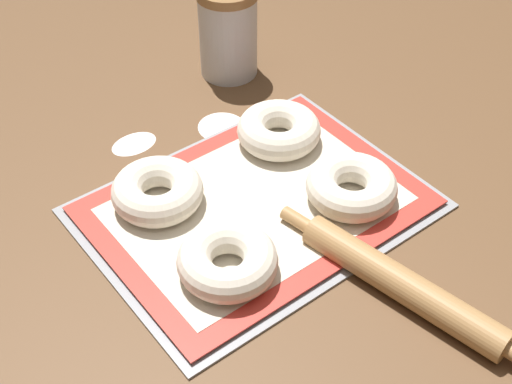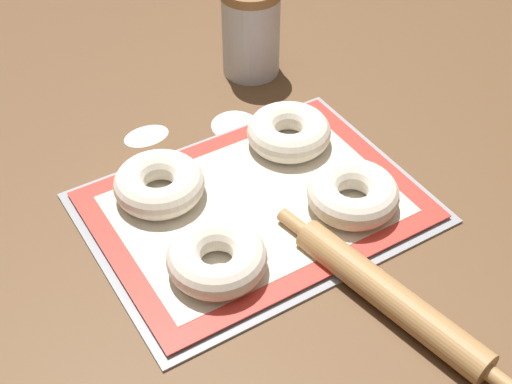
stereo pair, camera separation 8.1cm
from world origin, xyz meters
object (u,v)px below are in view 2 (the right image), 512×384
object	(u,v)px
baking_tray	(256,207)
bagel_front_left	(217,258)
flour_canister	(251,30)
rolling_pin	(389,296)
bagel_front_right	(353,194)
bagel_back_right	(289,132)
bagel_back_left	(159,184)

from	to	relation	value
baking_tray	bagel_front_left	world-z (taller)	bagel_front_left
flour_canister	rolling_pin	distance (m)	0.57
baking_tray	bagel_front_right	world-z (taller)	bagel_front_right
bagel_back_right	flour_canister	world-z (taller)	flour_canister
bagel_front_left	flour_canister	xyz separation A→B (m)	(0.29, 0.39, 0.05)
bagel_back_left	bagel_front_left	bearing A→B (deg)	-89.58
baking_tray	bagel_front_right	xyz separation A→B (m)	(0.11, -0.07, 0.03)
bagel_back_left	bagel_back_right	xyz separation A→B (m)	(0.22, 0.00, 0.00)
bagel_front_left	rolling_pin	world-z (taller)	bagel_front_left
bagel_front_left	bagel_back_right	world-z (taller)	same
bagel_front_left	bagel_front_right	world-z (taller)	same
baking_tray	rolling_pin	world-z (taller)	rolling_pin
bagel_back_left	flour_canister	bearing A→B (deg)	37.89
bagel_front_left	bagel_back_right	distance (m)	0.28
rolling_pin	bagel_back_right	bearing A→B (deg)	78.57
baking_tray	flour_canister	world-z (taller)	flour_canister
baking_tray	bagel_back_left	distance (m)	0.14
bagel_front_left	bagel_back_left	bearing A→B (deg)	90.42
flour_canister	bagel_back_right	bearing A→B (deg)	-106.53
flour_canister	baking_tray	bearing A→B (deg)	-120.07
bagel_front_right	bagel_back_right	distance (m)	0.17
baking_tray	rolling_pin	size ratio (longest dim) A/B	1.22
baking_tray	flour_canister	xyz separation A→B (m)	(0.18, 0.31, 0.08)
bagel_front_right	bagel_back_left	world-z (taller)	same
baking_tray	bagel_front_left	distance (m)	0.14
rolling_pin	bagel_front_right	bearing A→B (deg)	68.10
bagel_front_left	bagel_front_right	distance (m)	0.22
baking_tray	bagel_back_left	bearing A→B (deg)	141.41
bagel_front_right	flour_canister	distance (m)	0.40
flour_canister	rolling_pin	world-z (taller)	flour_canister
baking_tray	bagel_back_right	xyz separation A→B (m)	(0.12, 0.09, 0.03)
bagel_front_right	bagel_back_left	xyz separation A→B (m)	(-0.22, 0.16, 0.00)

